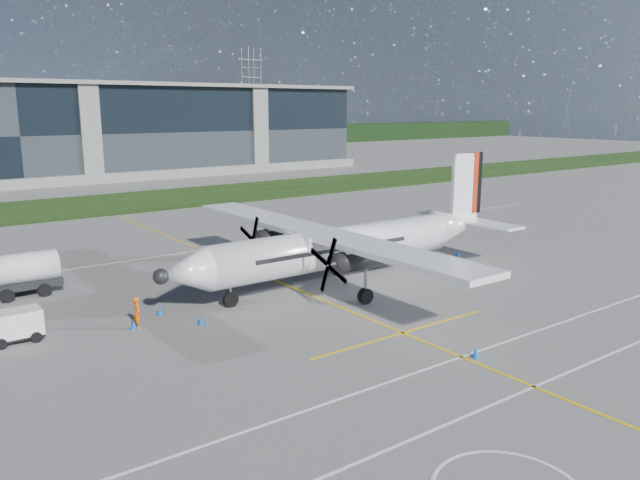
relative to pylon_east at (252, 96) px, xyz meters
The scene contains 15 objects.
ground 139.82m from the pylon_east, 127.69° to the right, with size 400.00×400.00×0.00m, color #64615F.
grass_strip 133.62m from the pylon_east, 129.81° to the right, with size 400.00×18.00×0.04m, color #19350E.
terminal_building 110.37m from the pylon_east, 140.53° to the right, with size 120.00×20.00×15.00m, color black.
pylon_east is the anchor object (origin of this frame).
yellow_taxiway_centerline 162.94m from the pylon_east, 120.36° to the right, with size 0.20×70.00×0.01m, color yellow.
white_lane_line 185.33m from the pylon_east, 117.40° to the right, with size 90.00×0.15×0.01m, color white.
turboprop_aircraft 166.71m from the pylon_east, 118.10° to the right, with size 26.52×27.50×8.25m, color white, non-canonical shape.
baggage_tug 176.16m from the pylon_east, 124.17° to the right, with size 2.69×1.61×1.61m, color silver, non-canonical shape.
ground_crew_person 174.56m from the pylon_east, 122.29° to the right, with size 0.82×0.59×2.02m, color #F25907.
safety_cone_nose_stbd 172.47m from the pylon_east, 122.03° to the right, with size 0.36×0.36×0.50m, color blue.
safety_cone_nose_port 174.26m from the pylon_east, 121.20° to the right, with size 0.36×0.36×0.50m, color blue.
safety_cone_stbdwing 156.39m from the pylon_east, 121.57° to the right, with size 0.36×0.36×0.50m, color blue.
safety_cone_portwing 180.54m from the pylon_east, 116.93° to the right, with size 0.36×0.36×0.50m, color blue.
safety_cone_fwd 174.66m from the pylon_east, 122.37° to the right, with size 0.36×0.36×0.50m, color blue.
safety_cone_tail 161.10m from the pylon_east, 114.47° to the right, with size 0.36×0.36×0.50m, color blue.
Camera 1 is at (-18.85, -28.39, 11.62)m, focal length 35.00 mm.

